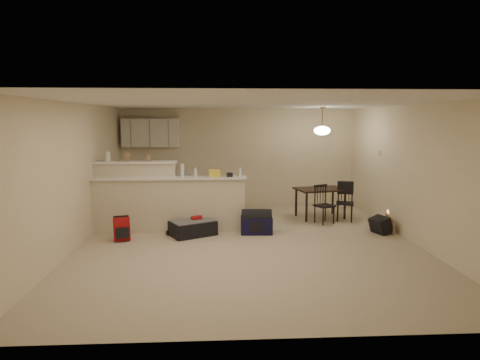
{
  "coord_description": "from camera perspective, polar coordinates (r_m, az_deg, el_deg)",
  "views": [
    {
      "loc": [
        -0.56,
        -7.56,
        2.2
      ],
      "look_at": [
        -0.1,
        0.7,
        1.05
      ],
      "focal_mm": 32.0,
      "sensor_mm": 36.0,
      "label": 1
    }
  ],
  "objects": [
    {
      "name": "upper_cabinets",
      "position": [
        11.0,
        -11.83,
        6.19
      ],
      "size": [
        1.4,
        0.34,
        0.7
      ],
      "primitive_type": "cube",
      "color": "white",
      "rests_on": "room"
    },
    {
      "name": "room",
      "position": [
        7.64,
        1.04,
        0.77
      ],
      "size": [
        7.0,
        7.02,
        2.5
      ],
      "color": "#C2B395",
      "rests_on": "ground"
    },
    {
      "name": "black_daypack",
      "position": [
        8.87,
        18.22,
        -5.78
      ],
      "size": [
        0.36,
        0.43,
        0.32
      ],
      "primitive_type": "cube",
      "rotation": [
        0.0,
        0.0,
        1.9
      ],
      "color": "black",
      "rests_on": "ground"
    },
    {
      "name": "thermostat",
      "position": [
        9.8,
        18.07,
        3.43
      ],
      "size": [
        0.02,
        0.12,
        0.12
      ],
      "primitive_type": "cube",
      "color": "beige",
      "rests_on": "room"
    },
    {
      "name": "small_box",
      "position": [
        8.82,
        -12.11,
        2.86
      ],
      "size": [
        0.08,
        0.06,
        0.12
      ],
      "primitive_type": "cube",
      "color": "#926F4B",
      "rests_on": "breakfast_bar"
    },
    {
      "name": "bottle_a",
      "position": [
        8.54,
        -7.7,
        1.26
      ],
      "size": [
        0.07,
        0.07,
        0.26
      ],
      "primitive_type": "cylinder",
      "color": "silver",
      "rests_on": "breakfast_bar"
    },
    {
      "name": "navy_duffel",
      "position": [
        8.43,
        2.22,
        -6.04
      ],
      "size": [
        0.63,
        0.36,
        0.33
      ],
      "primitive_type": "cube",
      "rotation": [
        0.0,
        0.0,
        -0.04
      ],
      "color": "#121136",
      "rests_on": "ground"
    },
    {
      "name": "bag_lump",
      "position": [
        8.52,
        -3.4,
        0.89
      ],
      "size": [
        0.22,
        0.18,
        0.14
      ],
      "primitive_type": "cube",
      "color": "#926F4B",
      "rests_on": "breakfast_bar"
    },
    {
      "name": "dining_chair_far",
      "position": [
        9.7,
        13.82,
        -2.88
      ],
      "size": [
        0.46,
        0.44,
        0.84
      ],
      "primitive_type": null,
      "rotation": [
        0.0,
        0.0,
        -0.3
      ],
      "color": "black",
      "rests_on": "ground"
    },
    {
      "name": "kitchen_counter",
      "position": [
        10.98,
        -10.68,
        -1.38
      ],
      "size": [
        1.8,
        0.6,
        0.9
      ],
      "primitive_type": "cube",
      "color": "white",
      "rests_on": "ground"
    },
    {
      "name": "red_backpack",
      "position": [
        8.24,
        -15.49,
        -6.31
      ],
      "size": [
        0.33,
        0.26,
        0.43
      ],
      "primitive_type": "cube",
      "rotation": [
        0.0,
        0.0,
        0.3
      ],
      "color": "#A51213",
      "rests_on": "ground"
    },
    {
      "name": "dining_table",
      "position": [
        9.88,
        10.68,
        -1.58
      ],
      "size": [
        1.21,
        0.94,
        0.68
      ],
      "rotation": [
        0.0,
        0.0,
        0.22
      ],
      "color": "black",
      "rests_on": "ground"
    },
    {
      "name": "cardboard_sheet",
      "position": [
        8.98,
        19.31,
        -5.64
      ],
      "size": [
        0.03,
        0.43,
        0.33
      ],
      "primitive_type": "cube",
      "rotation": [
        0.0,
        0.0,
        1.6
      ],
      "color": "#926F4B",
      "rests_on": "ground"
    },
    {
      "name": "suitcase",
      "position": [
        8.36,
        -6.32,
        -6.41
      ],
      "size": [
        0.97,
        0.86,
        0.28
      ],
      "primitive_type": "cube",
      "rotation": [
        0.0,
        0.0,
        0.49
      ],
      "color": "black",
      "rests_on": "ground"
    },
    {
      "name": "dining_chair_near",
      "position": [
        9.37,
        11.2,
        -3.23
      ],
      "size": [
        0.48,
        0.47,
        0.83
      ],
      "primitive_type": null,
      "rotation": [
        0.0,
        0.0,
        0.45
      ],
      "color": "black",
      "rests_on": "ground"
    },
    {
      "name": "bottle_b",
      "position": [
        8.53,
        -5.95,
        1.01
      ],
      "size": [
        0.06,
        0.06,
        0.18
      ],
      "primitive_type": "cylinder",
      "color": "silver",
      "rests_on": "breakfast_bar"
    },
    {
      "name": "cereal_box",
      "position": [
        8.89,
        -14.85,
        2.94
      ],
      "size": [
        0.1,
        0.07,
        0.16
      ],
      "primitive_type": "cube",
      "color": "#926F4B",
      "rests_on": "breakfast_bar"
    },
    {
      "name": "pouch",
      "position": [
        8.53,
        -1.37,
        0.71
      ],
      "size": [
        0.12,
        0.1,
        0.08
      ],
      "primitive_type": "cube",
      "color": "#926F4B",
      "rests_on": "breakfast_bar"
    },
    {
      "name": "breakfast_bar",
      "position": [
        8.77,
        -11.0,
        -2.69
      ],
      "size": [
        3.08,
        0.58,
        1.39
      ],
      "color": "beige",
      "rests_on": "ground"
    },
    {
      "name": "jar",
      "position": [
        8.97,
        -17.22,
        3.03
      ],
      "size": [
        0.1,
        0.1,
        0.2
      ],
      "primitive_type": "cylinder",
      "color": "silver",
      "rests_on": "breakfast_bar"
    },
    {
      "name": "pendant_lamp",
      "position": [
        9.75,
        10.89,
        6.54
      ],
      "size": [
        0.36,
        0.36,
        0.62
      ],
      "color": "brown",
      "rests_on": "room"
    },
    {
      "name": "extra_item_x",
      "position": [
        8.53,
        0.06,
        1.04
      ],
      "size": [
        0.06,
        0.06,
        0.18
      ],
      "primitive_type": "cylinder",
      "color": "silver",
      "rests_on": "breakfast_bar"
    }
  ]
}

